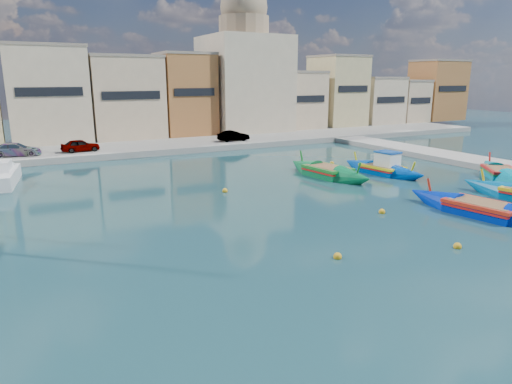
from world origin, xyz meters
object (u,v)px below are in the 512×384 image
object	(u,v)px
luzzu_cyan_mid	(501,174)
yacht_north	(2,174)
church_block	(244,70)
luzzu_blue_cabin	(382,170)
luzzu_green	(328,173)
luzzu_blue_south	(482,210)

from	to	relation	value
luzzu_cyan_mid	yacht_north	size ratio (longest dim) A/B	0.72
luzzu_cyan_mid	church_block	bearing A→B (deg)	98.42
luzzu_blue_cabin	yacht_north	distance (m)	29.10
luzzu_green	luzzu_blue_south	xyz separation A→B (m)	(1.42, -12.26, -0.02)
luzzu_blue_south	luzzu_green	bearing A→B (deg)	96.63
yacht_north	luzzu_green	bearing A→B (deg)	-25.58
luzzu_blue_south	luzzu_blue_cabin	bearing A→B (deg)	74.55
luzzu_green	luzzu_blue_south	size ratio (longest dim) A/B	0.95
church_block	luzzu_green	distance (m)	29.27
yacht_north	church_block	bearing A→B (deg)	30.34
luzzu_cyan_mid	luzzu_blue_south	size ratio (longest dim) A/B	0.84
luzzu_cyan_mid	luzzu_blue_south	bearing A→B (deg)	-150.01
church_block	luzzu_blue_cabin	distance (m)	29.70
luzzu_blue_cabin	yacht_north	bearing A→B (deg)	156.19
luzzu_cyan_mid	yacht_north	world-z (taller)	yacht_north
luzzu_blue_cabin	luzzu_cyan_mid	size ratio (longest dim) A/B	1.02
luzzu_green	yacht_north	distance (m)	24.54
luzzu_cyan_mid	luzzu_blue_cabin	bearing A→B (deg)	143.14
luzzu_blue_cabin	luzzu_cyan_mid	xyz separation A→B (m)	(7.03, -5.27, -0.08)
church_block	yacht_north	world-z (taller)	church_block
luzzu_blue_cabin	yacht_north	xyz separation A→B (m)	(-26.62, 11.75, 0.10)
luzzu_cyan_mid	yacht_north	xyz separation A→B (m)	(-33.65, 17.02, 0.17)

